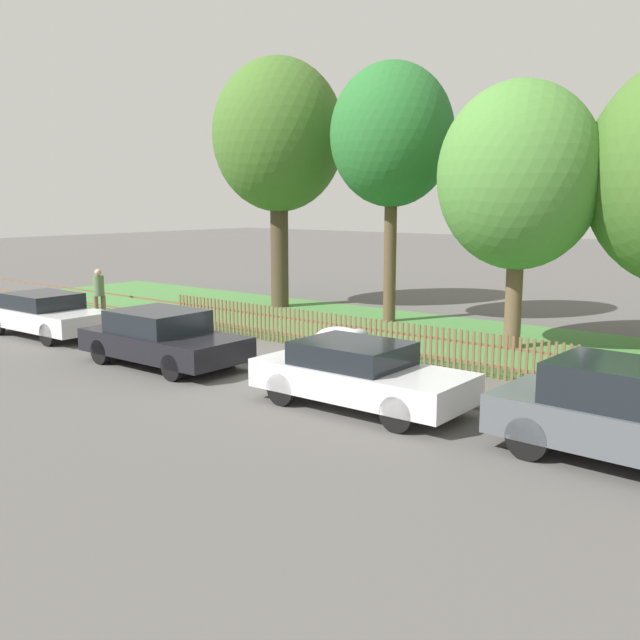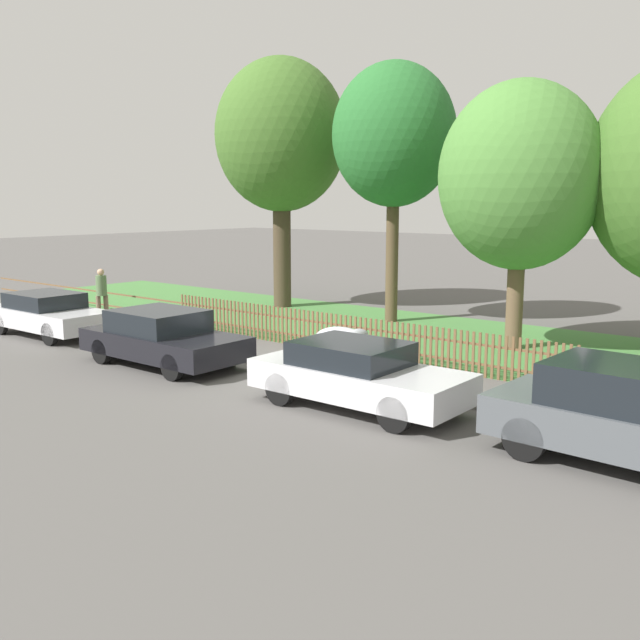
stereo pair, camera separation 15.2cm
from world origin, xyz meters
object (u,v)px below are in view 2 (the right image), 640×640
(parked_car_black_saloon, at_px, (163,337))
(parked_car_red_compact, at_px, (627,415))
(covered_motorcycle, at_px, (345,344))
(parked_car_navy_estate, at_px, (357,374))
(parked_car_silver_hatchback, at_px, (48,313))
(tree_mid_park, at_px, (520,177))
(pedestrian_by_lamp, at_px, (102,291))
(tree_nearest_kerb, at_px, (281,137))
(tree_behind_motorcycle, at_px, (394,136))

(parked_car_black_saloon, distance_m, parked_car_red_compact, 10.27)
(parked_car_red_compact, xyz_separation_m, covered_motorcycle, (-6.74, 2.14, -0.16))
(parked_car_navy_estate, xyz_separation_m, parked_car_red_compact, (4.70, 0.13, 0.11))
(parked_car_red_compact, bearing_deg, parked_car_silver_hatchback, -178.32)
(tree_mid_park, bearing_deg, parked_car_black_saloon, -128.49)
(tree_mid_park, relative_size, pedestrian_by_lamp, 4.07)
(tree_nearest_kerb, distance_m, tree_behind_motorcycle, 4.82)
(tree_mid_park, xyz_separation_m, pedestrian_by_lamp, (-11.99, -4.21, -3.43))
(parked_car_black_saloon, relative_size, parked_car_red_compact, 1.03)
(pedestrian_by_lamp, bearing_deg, parked_car_red_compact, 104.88)
(parked_car_silver_hatchback, distance_m, pedestrian_by_lamp, 2.68)
(parked_car_navy_estate, xyz_separation_m, pedestrian_by_lamp, (-12.05, 2.65, 0.30))
(parked_car_silver_hatchback, relative_size, tree_behind_motorcycle, 0.52)
(parked_car_navy_estate, relative_size, tree_behind_motorcycle, 0.52)
(parked_car_red_compact, bearing_deg, covered_motorcycle, 164.31)
(parked_car_red_compact, height_order, pedestrian_by_lamp, pedestrian_by_lamp)
(parked_car_navy_estate, height_order, covered_motorcycle, parked_car_navy_estate)
(covered_motorcycle, height_order, tree_mid_park, tree_mid_park)
(parked_car_silver_hatchback, distance_m, covered_motorcycle, 9.20)
(parked_car_silver_hatchback, xyz_separation_m, covered_motorcycle, (8.97, 2.07, -0.04))
(covered_motorcycle, bearing_deg, parked_car_navy_estate, -48.50)
(covered_motorcycle, height_order, tree_behind_motorcycle, tree_behind_motorcycle)
(tree_behind_motorcycle, distance_m, tree_mid_park, 5.16)
(tree_behind_motorcycle, bearing_deg, parked_car_navy_estate, -59.93)
(parked_car_navy_estate, relative_size, covered_motorcycle, 2.31)
(parked_car_black_saloon, height_order, parked_car_red_compact, parked_car_red_compact)
(tree_mid_park, bearing_deg, covered_motorcycle, -113.24)
(parked_car_black_saloon, distance_m, tree_behind_motorcycle, 9.82)
(parked_car_silver_hatchback, bearing_deg, tree_nearest_kerb, 79.57)
(parked_car_navy_estate, relative_size, tree_mid_park, 0.61)
(parked_car_black_saloon, height_order, tree_behind_motorcycle, tree_behind_motorcycle)
(parked_car_black_saloon, xyz_separation_m, parked_car_navy_estate, (5.57, 0.06, -0.01))
(pedestrian_by_lamp, bearing_deg, tree_mid_park, 132.81)
(parked_car_black_saloon, xyz_separation_m, tree_behind_motorcycle, (0.75, 8.38, 5.06))
(parked_car_navy_estate, distance_m, covered_motorcycle, 3.05)
(pedestrian_by_lamp, bearing_deg, tree_nearest_kerb, -178.98)
(covered_motorcycle, bearing_deg, tree_behind_motorcycle, 114.35)
(parked_car_red_compact, distance_m, pedestrian_by_lamp, 16.94)
(tree_nearest_kerb, xyz_separation_m, tree_mid_park, (9.57, -1.64, -1.59))
(parked_car_silver_hatchback, relative_size, covered_motorcycle, 2.32)
(parked_car_silver_hatchback, relative_size, parked_car_red_compact, 1.03)
(pedestrian_by_lamp, bearing_deg, covered_motorcycle, 111.27)
(parked_car_red_compact, relative_size, tree_nearest_kerb, 0.46)
(tree_nearest_kerb, height_order, tree_mid_park, tree_nearest_kerb)
(tree_nearest_kerb, bearing_deg, parked_car_black_saloon, -64.62)
(pedestrian_by_lamp, bearing_deg, tree_behind_motorcycle, 151.57)
(parked_car_silver_hatchback, bearing_deg, pedestrian_by_lamp, 112.08)
(parked_car_black_saloon, xyz_separation_m, tree_nearest_kerb, (-4.06, 8.57, 5.31))
(parked_car_navy_estate, height_order, tree_mid_park, tree_mid_park)
(parked_car_silver_hatchback, xyz_separation_m, tree_mid_park, (10.94, 6.66, 3.74))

